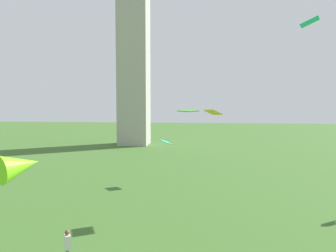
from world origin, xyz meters
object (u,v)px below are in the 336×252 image
object	(u,v)px
person_1	(68,245)
kite_flying_1	(310,22)
kite_flying_0	(20,166)
kite_flying_2	(213,112)
kite_flying_3	(166,142)
kite_flying_4	(188,111)

from	to	relation	value
person_1	kite_flying_1	world-z (taller)	kite_flying_1
kite_flying_1	kite_flying_0	bearing A→B (deg)	-138.84
kite_flying_2	kite_flying_3	xyz separation A→B (m)	(-4.32, 7.72, -3.13)
kite_flying_0	kite_flying_4	size ratio (longest dim) A/B	2.10
person_1	kite_flying_2	size ratio (longest dim) A/B	1.15
kite_flying_3	person_1	bearing A→B (deg)	-37.57
kite_flying_0	kite_flying_2	bearing A→B (deg)	-110.51
kite_flying_2	kite_flying_0	bearing A→B (deg)	-81.82
kite_flying_0	kite_flying_1	size ratio (longest dim) A/B	2.05
kite_flying_2	kite_flying_4	xyz separation A→B (m)	(-1.54, -5.33, 0.25)
kite_flying_1	kite_flying_4	xyz separation A→B (m)	(-7.63, -3.68, -5.64)
person_1	kite_flying_0	world-z (taller)	kite_flying_0
kite_flying_1	kite_flying_2	size ratio (longest dim) A/B	0.90
kite_flying_2	kite_flying_4	world-z (taller)	kite_flying_4
kite_flying_1	kite_flying_2	world-z (taller)	kite_flying_1
kite_flying_3	kite_flying_4	distance (m)	13.77
person_1	kite_flying_0	distance (m)	5.25
person_1	kite_flying_3	xyz separation A→B (m)	(2.73, 17.55, 2.91)
kite_flying_1	person_1	bearing A→B (deg)	-127.14
person_1	kite_flying_4	bearing A→B (deg)	-78.92
person_1	kite_flying_1	xyz separation A→B (m)	(13.13, 8.18, 11.94)
kite_flying_1	kite_flying_2	bearing A→B (deg)	-174.22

